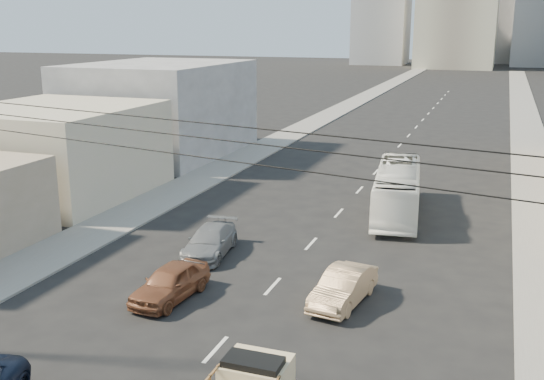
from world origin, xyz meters
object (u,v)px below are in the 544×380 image
Objects in this scene: sedan_brown at (170,283)px; sedan_grey at (210,241)px; city_bus at (397,190)px; sedan_tan at (343,287)px.

sedan_brown reaches higher than sedan_grey.
city_bus is 13.74m from sedan_tan.
sedan_tan reaches higher than sedan_grey.
city_bus is at bearing 45.96° from sedan_grey.
sedan_grey is at bearing -133.43° from city_bus.
sedan_brown is 0.99× the size of sedan_tan.
city_bus is 17.25m from sedan_brown.
city_bus is 2.47× the size of sedan_tan.
city_bus reaches higher than sedan_brown.
sedan_brown is 5.47m from sedan_grey.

